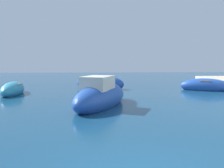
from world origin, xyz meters
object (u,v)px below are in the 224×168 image
at_px(moored_boat_1, 205,86).
at_px(moored_boat_7, 100,84).
at_px(moored_boat_0, 101,96).
at_px(moored_boat_6, 13,90).

bearing_deg(moored_boat_1, moored_boat_7, 12.83).
bearing_deg(moored_boat_0, moored_boat_6, 75.25).
bearing_deg(moored_boat_0, moored_boat_7, 22.94).
bearing_deg(moored_boat_6, moored_boat_1, 93.18).
xyz_separation_m(moored_boat_0, moored_boat_7, (0.09, 7.21, -0.08)).
bearing_deg(moored_boat_6, moored_boat_7, 113.34).
height_order(moored_boat_6, moored_boat_7, moored_boat_7).
bearing_deg(moored_boat_1, moored_boat_0, 59.65).
distance_m(moored_boat_0, moored_boat_7, 7.21).
distance_m(moored_boat_0, moored_boat_6, 7.25).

